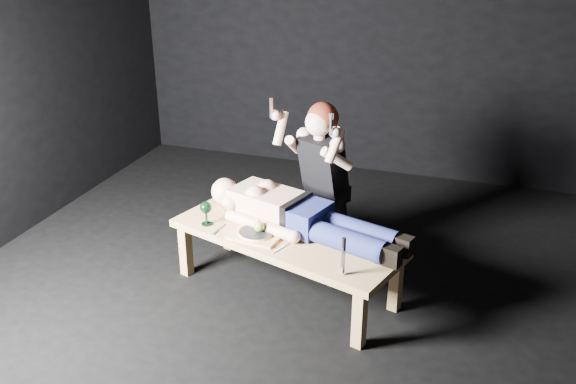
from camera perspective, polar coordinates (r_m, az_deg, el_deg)
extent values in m
plane|color=black|center=(4.46, 1.11, -9.35)|extent=(5.00, 5.00, 0.00)
plane|color=black|center=(6.23, 8.42, 14.96)|extent=(5.00, 0.00, 5.00)
cube|color=tan|center=(4.39, -0.21, -6.53)|extent=(1.74, 1.06, 0.45)
cube|color=tan|center=(4.25, -2.95, -3.97)|extent=(0.37, 0.29, 0.02)
cylinder|color=white|center=(4.24, -2.95, -3.74)|extent=(0.26, 0.26, 0.02)
sphere|color=#68A232|center=(4.23, -2.66, -3.17)|extent=(0.07, 0.07, 0.07)
cube|color=#B2B2B7|center=(4.37, -6.37, -3.42)|extent=(0.02, 0.17, 0.01)
cube|color=#B2B2B7|center=(4.10, -0.69, -5.17)|extent=(0.08, 0.17, 0.01)
cube|color=#B2B2B7|center=(4.20, -1.39, -4.47)|extent=(0.03, 0.17, 0.01)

